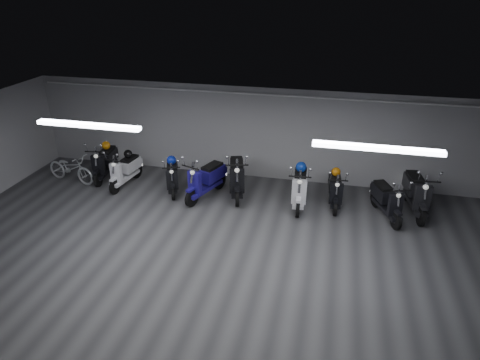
% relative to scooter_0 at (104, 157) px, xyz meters
% --- Properties ---
extents(floor, '(14.00, 10.00, 0.01)m').
position_rel_scooter_0_xyz_m(floor, '(4.54, -3.87, -0.68)').
color(floor, '#38393B').
rests_on(floor, ground).
extents(ceiling, '(14.00, 10.00, 0.01)m').
position_rel_scooter_0_xyz_m(ceiling, '(4.54, -3.87, 2.13)').
color(ceiling, gray).
rests_on(ceiling, ground).
extents(back_wall, '(14.00, 0.01, 2.80)m').
position_rel_scooter_0_xyz_m(back_wall, '(4.54, 1.14, 0.72)').
color(back_wall, '#98989A').
rests_on(back_wall, ground).
extents(fluor_strip_left, '(2.40, 0.18, 0.08)m').
position_rel_scooter_0_xyz_m(fluor_strip_left, '(1.54, -2.87, 2.06)').
color(fluor_strip_left, white).
rests_on(fluor_strip_left, ceiling).
extents(fluor_strip_right, '(2.40, 0.18, 0.08)m').
position_rel_scooter_0_xyz_m(fluor_strip_right, '(7.54, -2.87, 2.06)').
color(fluor_strip_right, white).
rests_on(fluor_strip_right, ceiling).
extents(conduit, '(13.60, 0.05, 0.05)m').
position_rel_scooter_0_xyz_m(conduit, '(4.54, 1.05, 1.94)').
color(conduit, white).
rests_on(conduit, back_wall).
extents(scooter_0, '(0.83, 1.89, 1.36)m').
position_rel_scooter_0_xyz_m(scooter_0, '(0.00, 0.00, 0.00)').
color(scooter_0, black).
rests_on(scooter_0, floor).
extents(scooter_2, '(0.77, 1.76, 1.27)m').
position_rel_scooter_0_xyz_m(scooter_2, '(0.85, -0.35, -0.04)').
color(scooter_2, silver).
rests_on(scooter_2, floor).
extents(scooter_3, '(1.08, 1.69, 1.19)m').
position_rel_scooter_0_xyz_m(scooter_3, '(2.34, -0.39, -0.08)').
color(scooter_3, black).
rests_on(scooter_3, floor).
extents(scooter_4, '(1.26, 2.00, 1.42)m').
position_rel_scooter_0_xyz_m(scooter_4, '(3.38, -0.53, 0.03)').
color(scooter_4, navy).
rests_on(scooter_4, floor).
extents(scooter_5, '(1.13, 2.09, 1.48)m').
position_rel_scooter_0_xyz_m(scooter_5, '(4.19, -0.19, 0.06)').
color(scooter_5, black).
rests_on(scooter_5, floor).
extents(scooter_6, '(0.74, 1.92, 1.40)m').
position_rel_scooter_0_xyz_m(scooter_6, '(5.98, -0.41, 0.02)').
color(scooter_6, silver).
rests_on(scooter_6, floor).
extents(scooter_7, '(0.68, 1.70, 1.24)m').
position_rel_scooter_0_xyz_m(scooter_7, '(6.91, -0.19, -0.06)').
color(scooter_7, black).
rests_on(scooter_7, floor).
extents(scooter_8, '(1.17, 1.82, 1.29)m').
position_rel_scooter_0_xyz_m(scooter_8, '(8.22, -0.54, -0.04)').
color(scooter_8, black).
rests_on(scooter_8, floor).
extents(scooter_9, '(0.89, 2.06, 1.49)m').
position_rel_scooter_0_xyz_m(scooter_9, '(8.97, -0.11, 0.07)').
color(scooter_9, black).
rests_on(scooter_9, floor).
extents(bicycle, '(1.75, 0.91, 1.08)m').
position_rel_scooter_0_xyz_m(bicycle, '(-0.88, -0.48, -0.14)').
color(bicycle, silver).
rests_on(bicycle, floor).
extents(helmet_0, '(0.26, 0.26, 0.26)m').
position_rel_scooter_0_xyz_m(helmet_0, '(-0.03, 0.25, 0.29)').
color(helmet_0, orange).
rests_on(helmet_0, scooter_0).
extents(helmet_1, '(0.27, 0.27, 0.27)m').
position_rel_scooter_0_xyz_m(helmet_1, '(2.26, -0.18, 0.19)').
color(helmet_1, '#0D2197').
rests_on(helmet_1, scooter_3).
extents(helmet_2, '(0.29, 0.29, 0.29)m').
position_rel_scooter_0_xyz_m(helmet_2, '(5.96, -0.15, 0.34)').
color(helmet_2, navy).
rests_on(helmet_2, scooter_6).
extents(helmet_3, '(0.25, 0.25, 0.25)m').
position_rel_scooter_0_xyz_m(helmet_3, '(0.87, -0.11, 0.24)').
color(helmet_3, black).
rests_on(helmet_3, scooter_2).
extents(helmet_4, '(0.25, 0.25, 0.25)m').
position_rel_scooter_0_xyz_m(helmet_4, '(6.89, 0.04, 0.21)').
color(helmet_4, '#BA670A').
rests_on(helmet_4, scooter_7).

